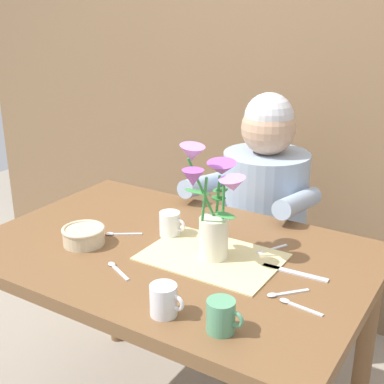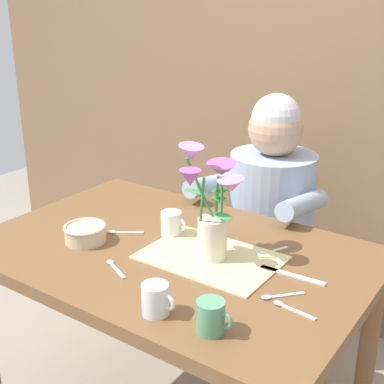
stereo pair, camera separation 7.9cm
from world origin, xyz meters
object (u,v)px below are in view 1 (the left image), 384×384
ceramic_bowl (84,235)px  seated_person (263,232)px  ceramic_mug (164,300)px  tea_cup (170,224)px  coffee_cup (221,316)px  dinner_knife (295,273)px  flower_vase (213,204)px

ceramic_bowl → seated_person: bearing=68.6°
ceramic_mug → tea_cup: 0.46m
seated_person → ceramic_mug: size_ratio=12.20×
seated_person → coffee_cup: size_ratio=12.20×
seated_person → dinner_knife: 0.68m
ceramic_bowl → dinner_knife: size_ratio=0.72×
flower_vase → ceramic_bowl: bearing=-160.6°
ceramic_bowl → ceramic_mug: bearing=-23.6°
tea_cup → flower_vase: bearing=-17.5°
seated_person → coffee_cup: seated_person is taller
ceramic_bowl → dinner_knife: 0.66m
seated_person → flower_vase: 0.70m
seated_person → ceramic_bowl: 0.81m
flower_vase → ceramic_mug: flower_vase is taller
ceramic_bowl → coffee_cup: coffee_cup is taller
seated_person → ceramic_bowl: bearing=-109.0°
dinner_knife → coffee_cup: (-0.05, -0.35, 0.04)m
seated_person → ceramic_mug: bearing=-78.2°
flower_vase → ceramic_bowl: 0.43m
seated_person → flower_vase: size_ratio=3.29×
dinner_knife → ceramic_mug: size_ratio=2.04×
coffee_cup → tea_cup: (-0.39, 0.37, 0.00)m
flower_vase → dinner_knife: size_ratio=1.82×
ceramic_mug → coffee_cup: same height
ceramic_bowl → coffee_cup: size_ratio=1.46×
seated_person → coffee_cup: bearing=-69.1°
flower_vase → tea_cup: size_ratio=3.71×
seated_person → flower_vase: (0.10, -0.60, 0.35)m
dinner_knife → tea_cup: tea_cup is taller
ceramic_mug → tea_cup: size_ratio=1.00×
coffee_cup → tea_cup: bearing=136.6°
ceramic_bowl → tea_cup: tea_cup is taller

